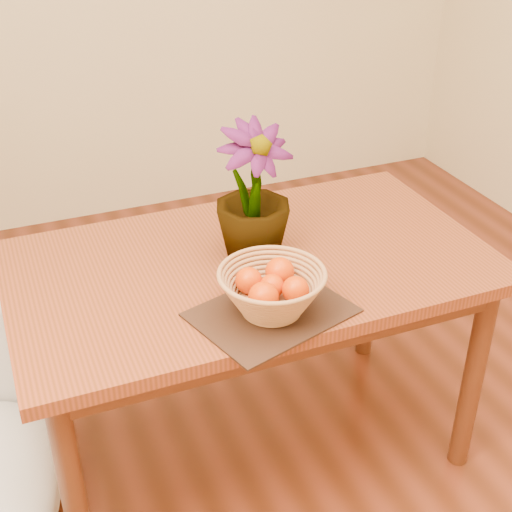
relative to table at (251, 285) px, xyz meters
name	(u,v)px	position (x,y,z in m)	size (l,w,h in m)	color
floor	(288,511)	(0.00, -0.30, -0.66)	(4.50, 4.50, 0.00)	maroon
table	(251,285)	(0.00, 0.00, 0.00)	(1.40, 0.80, 0.75)	brown
placemat	(271,313)	(-0.05, -0.27, 0.09)	(0.39, 0.29, 0.01)	#371F14
wicker_basket	(272,294)	(-0.05, -0.27, 0.15)	(0.28, 0.28, 0.11)	#B2774A
orange_pile	(272,285)	(-0.05, -0.27, 0.18)	(0.16, 0.17, 0.08)	#D64903
potted_plant	(253,192)	(0.02, 0.03, 0.29)	(0.22, 0.22, 0.40)	#1A4A15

